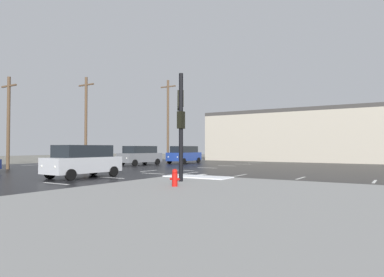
# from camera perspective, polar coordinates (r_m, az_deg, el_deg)

# --- Properties ---
(ground_plane) EXTENTS (120.00, 120.00, 0.00)m
(ground_plane) POSITION_cam_1_polar(r_m,az_deg,el_deg) (26.38, -3.87, -5.64)
(ground_plane) COLOR slate
(road_asphalt) EXTENTS (44.00, 44.00, 0.02)m
(road_asphalt) POSITION_cam_1_polar(r_m,az_deg,el_deg) (26.38, -3.87, -5.62)
(road_asphalt) COLOR black
(road_asphalt) RESTS_ON ground_plane
(sidewalk_corner) EXTENTS (18.00, 18.00, 0.14)m
(sidewalk_corner) POSITION_cam_1_polar(r_m,az_deg,el_deg) (10.08, 11.72, -12.00)
(sidewalk_corner) COLOR gray
(sidewalk_corner) RESTS_ON ground_plane
(snow_strip_curbside) EXTENTS (4.00, 1.60, 0.06)m
(snow_strip_curbside) POSITION_cam_1_polar(r_m,az_deg,el_deg) (20.28, 0.95, -6.42)
(snow_strip_curbside) COLOR white
(snow_strip_curbside) RESTS_ON sidewalk_corner
(lane_markings) EXTENTS (36.15, 36.15, 0.01)m
(lane_markings) POSITION_cam_1_polar(r_m,az_deg,el_deg) (24.56, -3.48, -5.90)
(lane_markings) COLOR silver
(lane_markings) RESTS_ON road_asphalt
(traffic_signal_mast) EXTENTS (2.82, 3.99, 5.66)m
(traffic_signal_mast) POSITION_cam_1_polar(r_m,az_deg,el_deg) (19.14, -1.91, 4.54)
(traffic_signal_mast) COLOR black
(traffic_signal_mast) RESTS_ON sidewalk_corner
(fire_hydrant) EXTENTS (0.48, 0.26, 0.79)m
(fire_hydrant) POSITION_cam_1_polar(r_m,az_deg,el_deg) (15.55, -2.91, -6.56)
(fire_hydrant) COLOR red
(fire_hydrant) RESTS_ON sidewalk_corner
(strip_building_background) EXTENTS (24.66, 8.00, 6.95)m
(strip_building_background) POSITION_cam_1_polar(r_m,az_deg,el_deg) (48.77, 17.26, 0.42)
(strip_building_background) COLOR #BCB29E
(strip_building_background) RESTS_ON ground_plane
(suv_blue) EXTENTS (2.22, 4.86, 2.03)m
(suv_blue) POSITION_cam_1_polar(r_m,az_deg,el_deg) (40.17, -1.31, -2.66)
(suv_blue) COLOR navy
(suv_blue) RESTS_ON road_asphalt
(suv_grey) EXTENTS (2.58, 4.98, 2.03)m
(suv_grey) POSITION_cam_1_polar(r_m,az_deg,el_deg) (36.65, -8.71, -2.75)
(suv_grey) COLOR slate
(suv_grey) RESTS_ON road_asphalt
(suv_silver) EXTENTS (2.28, 4.88, 2.03)m
(suv_silver) POSITION_cam_1_polar(r_m,az_deg,el_deg) (22.31, -17.80, -3.53)
(suv_silver) COLOR #B7BABF
(suv_silver) RESTS_ON road_asphalt
(utility_pole_mid) EXTENTS (2.20, 0.28, 8.09)m
(utility_pole_mid) POSITION_cam_1_polar(r_m,az_deg,el_deg) (33.73, -28.41, 2.67)
(utility_pole_mid) COLOR brown
(utility_pole_mid) RESTS_ON ground_plane
(utility_pole_far) EXTENTS (2.20, 0.28, 9.21)m
(utility_pole_far) POSITION_cam_1_polar(r_m,az_deg,el_deg) (36.99, -17.36, 3.09)
(utility_pole_far) COLOR brown
(utility_pole_far) RESTS_ON ground_plane
(utility_pole_distant) EXTENTS (2.20, 0.28, 10.20)m
(utility_pole_distant) POSITION_cam_1_polar(r_m,az_deg,el_deg) (41.97, -4.05, 3.17)
(utility_pole_distant) COLOR brown
(utility_pole_distant) RESTS_ON ground_plane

